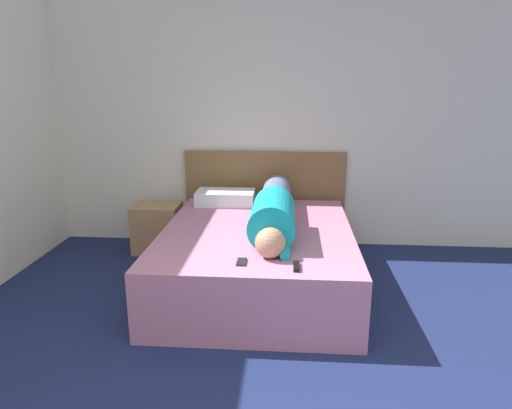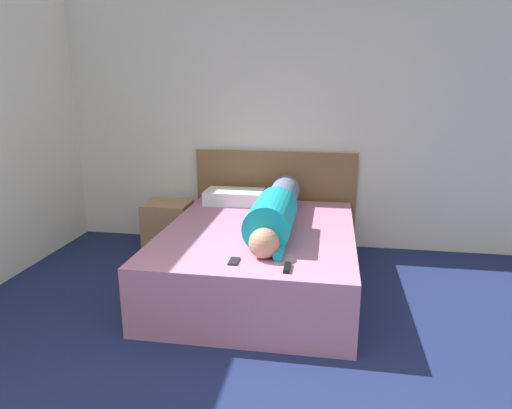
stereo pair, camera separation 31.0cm
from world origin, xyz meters
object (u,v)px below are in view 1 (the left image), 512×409
(pillow_near_headboard, at_px, (225,197))
(tv_remote, at_px, (296,266))
(nightstand, at_px, (157,228))
(person_lying, at_px, (274,210))
(cell_phone, at_px, (242,262))
(bed, at_px, (257,258))

(pillow_near_headboard, xyz_separation_m, tv_remote, (0.69, -1.57, -0.06))
(nightstand, distance_m, person_lying, 1.49)
(person_lying, distance_m, cell_phone, 0.82)
(nightstand, height_order, person_lying, person_lying)
(bed, height_order, cell_phone, cell_phone)
(bed, distance_m, pillow_near_headboard, 0.91)
(person_lying, height_order, tv_remote, person_lying)
(tv_remote, distance_m, cell_phone, 0.38)
(person_lying, relative_size, pillow_near_headboard, 2.89)
(person_lying, bearing_deg, bed, -163.33)
(pillow_near_headboard, distance_m, cell_phone, 1.54)
(pillow_near_headboard, bearing_deg, person_lying, -54.93)
(pillow_near_headboard, bearing_deg, tv_remote, -66.32)
(bed, height_order, pillow_near_headboard, pillow_near_headboard)
(person_lying, bearing_deg, pillow_near_headboard, 125.07)
(tv_remote, xyz_separation_m, cell_phone, (-0.37, 0.06, -0.01))
(nightstand, relative_size, pillow_near_headboard, 0.86)
(nightstand, bearing_deg, cell_phone, -55.65)
(nightstand, xyz_separation_m, tv_remote, (1.40, -1.58, 0.28))
(tv_remote, bearing_deg, pillow_near_headboard, 113.68)
(pillow_near_headboard, bearing_deg, nightstand, 179.80)
(cell_phone, bearing_deg, pillow_near_headboard, 101.99)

